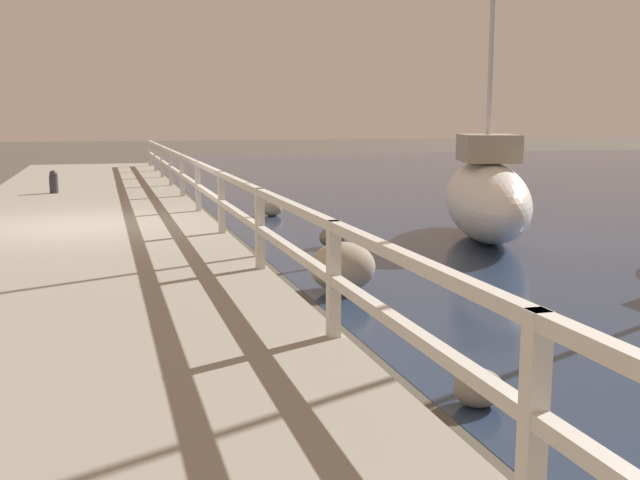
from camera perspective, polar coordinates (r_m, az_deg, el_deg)
The scene contains 9 objects.
ground_plane at distance 13.19m, azimuth -17.76°, elevation -0.21°, with size 120.00×120.00×0.00m, color #4C473D.
dock_walkway at distance 13.17m, azimuth -17.79°, elevation 0.43°, with size 4.53×36.00×0.30m.
railing at distance 13.19m, azimuth -8.51°, elevation 4.30°, with size 0.10×32.50×0.96m.
boulder_downstream at distance 12.08m, azimuth 0.98°, elevation 0.19°, with size 0.44×0.40×0.33m.
boulder_water_edge at distance 5.62m, azimuth 11.97°, elevation -10.96°, with size 0.37×0.33×0.28m.
boulder_far_strip at distance 16.05m, azimuth -3.66°, elevation 2.42°, with size 0.44×0.39×0.33m.
boulder_near_dock at distance 9.01m, azimuth 1.73°, elevation -2.05°, with size 0.80×0.72×0.60m.
mooring_bollard at distance 19.07m, azimuth -19.63°, elevation 4.20°, with size 0.20×0.20×0.55m.
sailboat_white at distance 13.07m, azimuth 12.55°, elevation 3.32°, with size 2.55×4.34×7.13m.
Camera 1 is at (0.40, -13.02, 2.06)m, focal length 42.00 mm.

